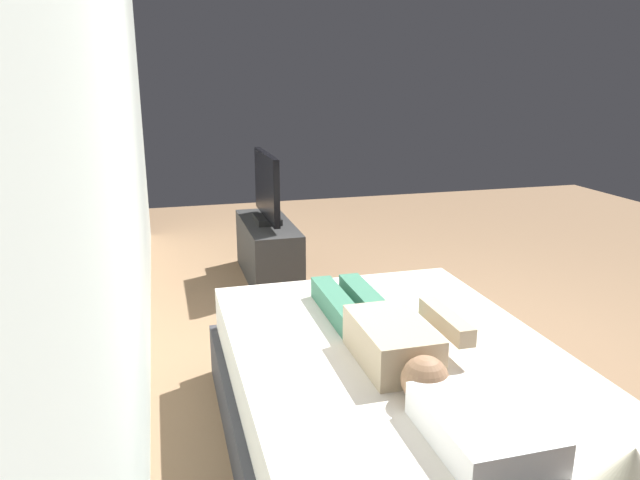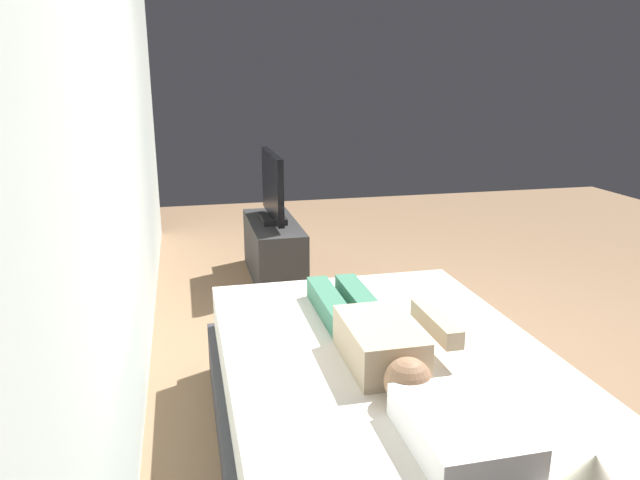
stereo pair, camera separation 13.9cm
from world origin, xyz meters
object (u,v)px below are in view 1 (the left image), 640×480
object	(u,v)px
bed	(396,404)
tv_stand	(268,250)
pillow	(482,427)
remote	(450,323)
person	(384,331)
tv	(267,189)

from	to	relation	value
bed	tv_stand	xyz separation A→B (m)	(2.63, 0.11, -0.01)
pillow	remote	bearing A→B (deg)	-21.13
person	tv	bearing A→B (deg)	1.06
tv_stand	tv	bearing A→B (deg)	180.00
pillow	person	size ratio (longest dim) A/B	0.38
person	remote	size ratio (longest dim) A/B	8.40
pillow	tv	bearing A→B (deg)	1.81
bed	person	xyz separation A→B (m)	(0.03, 0.06, 0.36)
tv_stand	tv	world-z (taller)	tv
pillow	tv_stand	xyz separation A→B (m)	(3.34, 0.11, -0.35)
tv	tv_stand	bearing A→B (deg)	0.00
bed	pillow	distance (m)	0.79
pillow	bed	bearing A→B (deg)	0.00
bed	remote	distance (m)	0.48
bed	remote	bearing A→B (deg)	-62.58
bed	tv_stand	world-z (taller)	bed
person	tv	size ratio (longest dim) A/B	1.43
person	tv_stand	size ratio (longest dim) A/B	1.15
pillow	person	xyz separation A→B (m)	(0.75, 0.06, 0.02)
tv	person	bearing A→B (deg)	-178.94
tv_stand	person	bearing A→B (deg)	-178.94
pillow	tv_stand	bearing A→B (deg)	1.81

